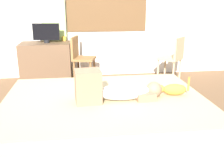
% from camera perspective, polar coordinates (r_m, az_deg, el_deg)
% --- Properties ---
extents(ground_plane, '(16.00, 16.00, 0.00)m').
position_cam_1_polar(ground_plane, '(3.05, -1.60, -12.00)').
color(ground_plane, brown).
extents(back_wall_with_window, '(6.40, 0.14, 2.90)m').
position_cam_1_polar(back_wall_with_window, '(5.22, -4.70, 16.57)').
color(back_wall_with_window, silver).
rests_on(back_wall_with_window, ground).
extents(bed, '(2.23, 1.71, 0.47)m').
position_cam_1_polar(bed, '(2.90, -1.45, -8.53)').
color(bed, '#38383D').
rests_on(bed, ground).
extents(person_lying, '(0.94, 0.32, 0.34)m').
position_cam_1_polar(person_lying, '(2.72, 0.65, -2.36)').
color(person_lying, silver).
rests_on(person_lying, bed).
extents(cat, '(0.36, 0.14, 0.21)m').
position_cam_1_polar(cat, '(2.94, 13.33, -2.25)').
color(cat, '#C67A2D').
rests_on(cat, bed).
extents(desk, '(0.90, 0.56, 0.74)m').
position_cam_1_polar(desk, '(4.97, -14.31, 3.53)').
color(desk, brown).
rests_on(desk, ground).
extents(tv_monitor, '(0.48, 0.10, 0.35)m').
position_cam_1_polar(tv_monitor, '(4.87, -14.35, 9.87)').
color(tv_monitor, black).
rests_on(tv_monitor, desk).
extents(cup, '(0.08, 0.08, 0.08)m').
position_cam_1_polar(cup, '(5.08, -10.59, 8.78)').
color(cup, gold).
rests_on(cup, desk).
extents(chair_by_desk, '(0.47, 0.47, 0.86)m').
position_cam_1_polar(chair_by_desk, '(4.77, -7.03, 5.08)').
color(chair_by_desk, brown).
rests_on(chair_by_desk, ground).
extents(chair_spare, '(0.54, 0.54, 0.86)m').
position_cam_1_polar(chair_spare, '(4.85, 13.44, 4.93)').
color(chair_spare, tan).
rests_on(chair_spare, ground).
extents(curtain_left, '(0.44, 0.06, 2.69)m').
position_cam_1_polar(curtain_left, '(5.11, -12.89, 15.05)').
color(curtain_left, '#ADCC75').
rests_on(curtain_left, ground).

